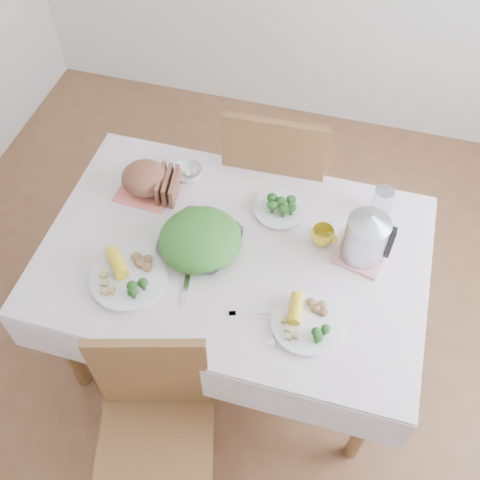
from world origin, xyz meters
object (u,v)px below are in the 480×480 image
(chair_far, at_px, (278,182))
(chair_near, at_px, (155,449))
(electric_kettle, at_px, (366,236))
(yellow_mug, at_px, (322,236))
(dinner_plate_left, at_px, (129,279))
(dinner_plate_right, at_px, (307,323))
(salad_bowl, at_px, (201,244))
(dining_table, at_px, (235,302))

(chair_far, bearing_deg, chair_near, 82.61)
(chair_far, relative_size, electric_kettle, 4.57)
(electric_kettle, bearing_deg, yellow_mug, -176.33)
(chair_far, bearing_deg, dinner_plate_left, 65.32)
(chair_near, distance_m, electric_kettle, 1.10)
(dinner_plate_right, xyz_separation_m, electric_kettle, (0.14, 0.36, 0.11))
(chair_far, xyz_separation_m, salad_bowl, (-0.16, -0.70, 0.33))
(dining_table, relative_size, salad_bowl, 4.65)
(salad_bowl, bearing_deg, dining_table, 10.77)
(dining_table, height_order, salad_bowl, salad_bowl)
(dinner_plate_left, bearing_deg, yellow_mug, 29.49)
(chair_near, relative_size, salad_bowl, 3.10)
(salad_bowl, relative_size, dinner_plate_left, 1.03)
(dining_table, distance_m, chair_near, 0.73)
(dining_table, bearing_deg, chair_far, 86.93)
(dinner_plate_left, relative_size, yellow_mug, 3.13)
(yellow_mug, xyz_separation_m, electric_kettle, (0.16, -0.03, 0.08))
(dining_table, relative_size, chair_far, 1.34)
(chair_near, bearing_deg, dinner_plate_left, 101.27)
(dining_table, xyz_separation_m, salad_bowl, (-0.13, -0.02, 0.42))
(dinner_plate_left, distance_m, electric_kettle, 0.91)
(salad_bowl, distance_m, dinner_plate_right, 0.51)
(dining_table, bearing_deg, dinner_plate_right, -35.43)
(chair_far, relative_size, yellow_mug, 11.18)
(dining_table, distance_m, salad_bowl, 0.44)
(chair_far, xyz_separation_m, yellow_mug, (0.29, -0.54, 0.33))
(salad_bowl, distance_m, electric_kettle, 0.63)
(salad_bowl, xyz_separation_m, dinner_plate_left, (-0.22, -0.21, -0.03))
(dinner_plate_right, bearing_deg, dinner_plate_left, 179.40)
(chair_near, bearing_deg, chair_far, 68.80)
(chair_far, relative_size, salad_bowl, 3.46)
(dinner_plate_left, bearing_deg, dinner_plate_right, -0.60)
(chair_near, distance_m, yellow_mug, 1.02)
(yellow_mug, bearing_deg, chair_far, 118.05)
(dinner_plate_left, distance_m, dinner_plate_right, 0.68)
(dining_table, distance_m, dinner_plate_left, 0.58)
(chair_far, height_order, dinner_plate_right, chair_far)
(salad_bowl, relative_size, electric_kettle, 1.32)
(chair_far, distance_m, yellow_mug, 0.69)
(electric_kettle, bearing_deg, chair_far, 141.02)
(chair_far, bearing_deg, yellow_mug, 116.00)
(dinner_plate_left, relative_size, electric_kettle, 1.28)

